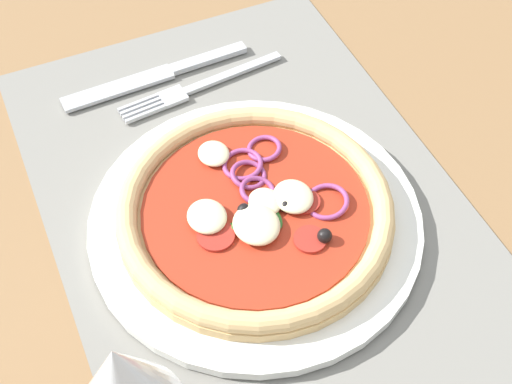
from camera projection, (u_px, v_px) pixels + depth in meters
ground_plane at (252, 211)px, 66.30cm from camera, size 190.00×140.00×2.40cm
placemat at (252, 201)px, 65.21cm from camera, size 51.42×35.45×0.40cm
plate at (255, 221)px, 62.92cm from camera, size 28.75×28.75×1.02cm
pizza at (255, 210)px, 61.69cm from camera, size 23.64×23.64×2.59cm
fork at (194, 88)px, 73.71cm from camera, size 3.45×18.06×0.44cm
knife at (155, 76)px, 74.80cm from camera, size 2.48×20.05×0.62cm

